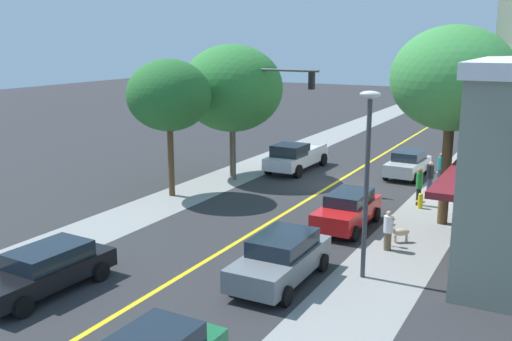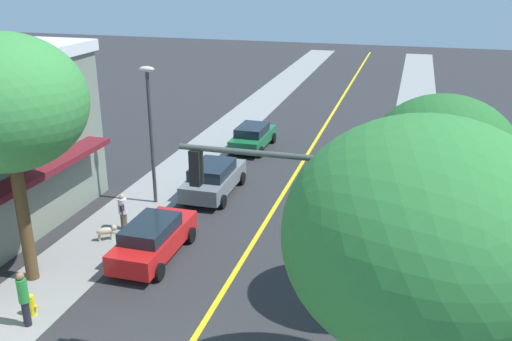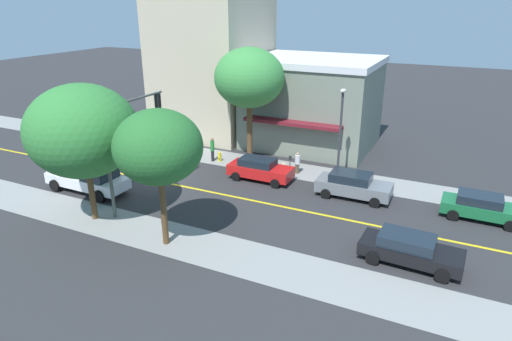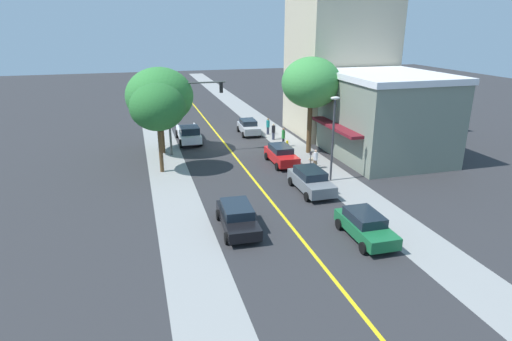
% 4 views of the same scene
% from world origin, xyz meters
% --- Properties ---
extents(ground_plane, '(140.00, 140.00, 0.00)m').
position_xyz_m(ground_plane, '(0.00, 0.00, 0.00)').
color(ground_plane, '#2D2D30').
extents(sidewalk_left, '(3.13, 126.00, 0.01)m').
position_xyz_m(sidewalk_left, '(-6.08, 0.00, 0.00)').
color(sidewalk_left, gray).
rests_on(sidewalk_left, ground).
extents(sidewalk_right, '(3.13, 126.00, 0.01)m').
position_xyz_m(sidewalk_right, '(6.08, 0.00, 0.00)').
color(sidewalk_right, gray).
rests_on(sidewalk_right, ground).
extents(road_centerline_stripe, '(0.20, 126.00, 0.00)m').
position_xyz_m(road_centerline_stripe, '(0.00, 0.00, 0.00)').
color(road_centerline_stripe, yellow).
rests_on(road_centerline_stripe, ground).
extents(street_tree_left_near, '(4.27, 4.27, 7.04)m').
position_xyz_m(street_tree_left_near, '(6.58, 5.99, 5.21)').
color(street_tree_left_near, brown).
rests_on(street_tree_left_near, ground).
extents(street_tree_right_corner, '(5.92, 5.92, 7.72)m').
position_xyz_m(street_tree_right_corner, '(6.06, 0.62, 5.20)').
color(street_tree_right_corner, brown).
rests_on(street_tree_right_corner, ground).
extents(street_tree_left_far, '(5.20, 5.20, 8.59)m').
position_xyz_m(street_tree_left_far, '(-6.80, 4.16, 6.35)').
color(street_tree_left_far, brown).
rests_on(street_tree_left_far, ground).
extents(fire_hydrant, '(0.44, 0.24, 0.77)m').
position_xyz_m(fire_hydrant, '(-5.40, 2.25, 0.38)').
color(fire_hydrant, yellow).
rests_on(fire_hydrant, ground).
extents(parking_meter, '(0.12, 0.18, 1.32)m').
position_xyz_m(parking_meter, '(-5.34, 8.11, 0.87)').
color(parking_meter, '#4C4C51').
rests_on(parking_meter, ground).
extents(traffic_light_mast, '(5.22, 0.32, 6.74)m').
position_xyz_m(traffic_light_mast, '(3.88, 1.52, 4.54)').
color(traffic_light_mast, '#474C47').
rests_on(traffic_light_mast, ground).
extents(street_lamp, '(0.70, 0.36, 6.38)m').
position_xyz_m(street_lamp, '(-5.55, 11.55, 3.95)').
color(street_lamp, '#38383D').
rests_on(street_lamp, ground).
extents(red_sedan_left_curb, '(1.94, 4.47, 1.55)m').
position_xyz_m(red_sedan_left_curb, '(-3.28, 6.69, 0.81)').
color(red_sedan_left_curb, red).
rests_on(red_sedan_left_curb, ground).
extents(silver_sedan_left_curb, '(2.08, 4.20, 1.55)m').
position_xyz_m(silver_sedan_left_curb, '(-3.25, -3.98, 0.81)').
color(silver_sedan_left_curb, '#B7BABF').
rests_on(silver_sedan_left_curb, ground).
extents(black_sedan_right_curb, '(2.20, 4.75, 1.45)m').
position_xyz_m(black_sedan_right_curb, '(3.11, 17.50, 0.77)').
color(black_sedan_right_curb, black).
rests_on(black_sedan_right_curb, ground).
extents(grey_sedan_left_curb, '(2.10, 4.64, 1.60)m').
position_xyz_m(grey_sedan_left_curb, '(-3.23, 13.21, 0.84)').
color(grey_sedan_left_curb, slate).
rests_on(grey_sedan_left_curb, ground).
extents(white_pickup_truck, '(2.26, 5.70, 1.77)m').
position_xyz_m(white_pickup_truck, '(3.32, -2.41, 0.89)').
color(white_pickup_truck, silver).
rests_on(white_pickup_truck, ground).
extents(pedestrian_white_shirt, '(0.37, 0.37, 1.58)m').
position_xyz_m(pedestrian_white_shirt, '(-5.58, 8.58, 0.83)').
color(pedestrian_white_shirt, brown).
rests_on(pedestrian_white_shirt, ground).
extents(pedestrian_green_shirt, '(0.31, 0.31, 1.87)m').
position_xyz_m(pedestrian_green_shirt, '(-5.19, 1.74, 1.01)').
color(pedestrian_green_shirt, black).
rests_on(pedestrian_green_shirt, ground).
extents(pedestrian_teal_shirt, '(0.37, 0.37, 1.73)m').
position_xyz_m(pedestrian_teal_shirt, '(-5.23, -3.34, 0.91)').
color(pedestrian_teal_shirt, '#33384C').
rests_on(pedestrian_teal_shirt, ground).
extents(pedestrian_black_shirt, '(0.37, 0.37, 1.65)m').
position_xyz_m(pedestrian_black_shirt, '(-5.12, -1.11, 0.86)').
color(pedestrian_black_shirt, '#33384C').
rests_on(pedestrian_black_shirt, ground).
extents(small_dog, '(0.78, 0.64, 0.62)m').
position_xyz_m(small_dog, '(-5.76, 7.47, 0.41)').
color(small_dog, '#C6B28C').
rests_on(small_dog, ground).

